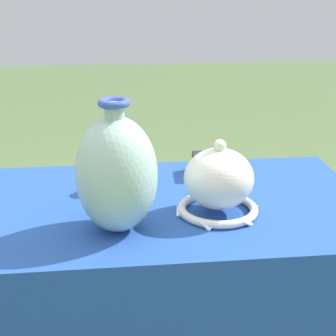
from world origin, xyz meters
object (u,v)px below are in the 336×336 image
object	(u,v)px
vase_tall_bulbous	(117,174)
mosaic_tile_box	(215,165)
jar_round_charcoal	(124,169)
vase_dome_bell	(219,183)

from	to	relation	value
vase_tall_bulbous	mosaic_tile_box	bearing A→B (deg)	48.12
mosaic_tile_box	jar_round_charcoal	world-z (taller)	jar_round_charcoal
mosaic_tile_box	vase_dome_bell	bearing A→B (deg)	-96.28
jar_round_charcoal	vase_tall_bulbous	bearing A→B (deg)	-95.06
vase_dome_bell	mosaic_tile_box	xyz separation A→B (m)	(0.05, 0.28, -0.05)
vase_tall_bulbous	vase_dome_bell	xyz separation A→B (m)	(0.26, 0.07, -0.06)
vase_dome_bell	jar_round_charcoal	xyz separation A→B (m)	(-0.24, 0.20, -0.03)
mosaic_tile_box	jar_round_charcoal	distance (m)	0.30
vase_tall_bulbous	mosaic_tile_box	distance (m)	0.48
vase_dome_bell	vase_tall_bulbous	bearing A→B (deg)	-165.87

